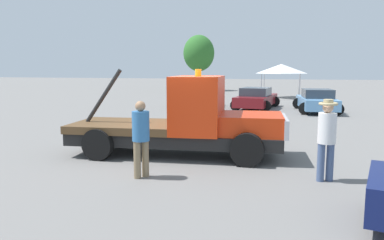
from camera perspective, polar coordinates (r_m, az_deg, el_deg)
name	(u,v)px	position (r m, az deg, el deg)	size (l,w,h in m)	color
ground_plane	(176,155)	(11.08, -2.51, -5.30)	(160.00, 160.00, 0.00)	slate
tow_truck	(189,122)	(10.82, -0.53, -0.37)	(6.35, 2.66, 2.51)	black
person_near_truck	(327,133)	(8.83, 19.86, -1.93)	(0.41, 0.41, 1.85)	#475B84
person_at_hood	(141,134)	(8.67, -7.80, -2.09)	(0.40, 0.40, 1.79)	#847051
parked_car_charcoal	(201,98)	(24.23, 1.34, 3.43)	(2.48, 4.31, 1.34)	#2D2D33
parked_car_maroon	(256,98)	(23.88, 9.76, 3.26)	(2.80, 5.07, 1.34)	maroon
parked_car_skyblue	(317,101)	(23.00, 18.47, 2.79)	(2.71, 4.76, 1.34)	#669ED1
canopy_tent_white	(281,69)	(33.38, 13.46, 7.59)	(3.18, 3.18, 2.90)	#9E9EA3
tree_left	(199,53)	(43.12, 1.05, 10.12)	(3.52, 3.52, 6.28)	brown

